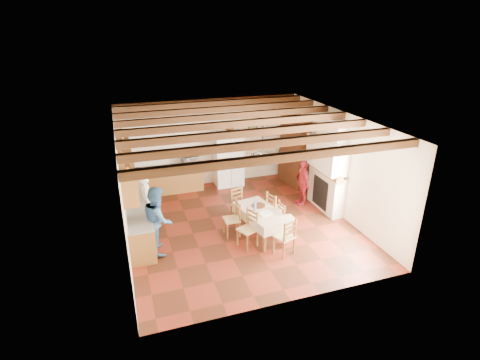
# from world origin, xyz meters

# --- Properties ---
(floor) EXTENTS (6.00, 6.50, 0.02)m
(floor) POSITION_xyz_m (0.00, 0.00, -0.01)
(floor) COLOR #451F11
(floor) RESTS_ON ground
(ceiling) EXTENTS (6.00, 6.50, 0.02)m
(ceiling) POSITION_xyz_m (0.00, 0.00, 3.01)
(ceiling) COLOR silver
(ceiling) RESTS_ON ground
(wall_back) EXTENTS (6.00, 0.02, 3.00)m
(wall_back) POSITION_xyz_m (0.00, 3.26, 1.50)
(wall_back) COLOR #F4E8C9
(wall_back) RESTS_ON ground
(wall_front) EXTENTS (6.00, 0.02, 3.00)m
(wall_front) POSITION_xyz_m (0.00, -3.26, 1.50)
(wall_front) COLOR #F4E8C9
(wall_front) RESTS_ON ground
(wall_left) EXTENTS (0.02, 6.50, 3.00)m
(wall_left) POSITION_xyz_m (-3.01, 0.00, 1.50)
(wall_left) COLOR #F4E8C9
(wall_left) RESTS_ON ground
(wall_right) EXTENTS (0.02, 6.50, 3.00)m
(wall_right) POSITION_xyz_m (3.01, 0.00, 1.50)
(wall_right) COLOR #F4E8C9
(wall_right) RESTS_ON ground
(ceiling_beams) EXTENTS (6.00, 6.30, 0.16)m
(ceiling_beams) POSITION_xyz_m (0.00, 0.00, 2.91)
(ceiling_beams) COLOR #321F0A
(ceiling_beams) RESTS_ON ground
(lower_cabinets_left) EXTENTS (0.60, 4.30, 0.86)m
(lower_cabinets_left) POSITION_xyz_m (-2.70, 1.05, 0.43)
(lower_cabinets_left) COLOR brown
(lower_cabinets_left) RESTS_ON ground
(lower_cabinets_back) EXTENTS (2.30, 0.60, 0.86)m
(lower_cabinets_back) POSITION_xyz_m (-1.55, 2.95, 0.43)
(lower_cabinets_back) COLOR brown
(lower_cabinets_back) RESTS_ON ground
(countertop_left) EXTENTS (0.62, 4.30, 0.04)m
(countertop_left) POSITION_xyz_m (-2.70, 1.05, 0.88)
(countertop_left) COLOR gray
(countertop_left) RESTS_ON lower_cabinets_left
(countertop_back) EXTENTS (2.34, 0.62, 0.04)m
(countertop_back) POSITION_xyz_m (-1.55, 2.95, 0.88)
(countertop_back) COLOR gray
(countertop_back) RESTS_ON lower_cabinets_back
(backsplash_left) EXTENTS (0.03, 4.30, 0.60)m
(backsplash_left) POSITION_xyz_m (-2.98, 1.05, 1.20)
(backsplash_left) COLOR silver
(backsplash_left) RESTS_ON ground
(backsplash_back) EXTENTS (2.30, 0.03, 0.60)m
(backsplash_back) POSITION_xyz_m (-1.55, 3.23, 1.20)
(backsplash_back) COLOR silver
(backsplash_back) RESTS_ON ground
(upper_cabinets) EXTENTS (0.35, 4.20, 0.70)m
(upper_cabinets) POSITION_xyz_m (-2.83, 1.05, 1.85)
(upper_cabinets) COLOR brown
(upper_cabinets) RESTS_ON ground
(fireplace) EXTENTS (0.56, 1.60, 2.80)m
(fireplace) POSITION_xyz_m (2.72, 0.20, 1.40)
(fireplace) COLOR beige
(fireplace) RESTS_ON ground
(wall_picture) EXTENTS (0.34, 0.03, 0.42)m
(wall_picture) POSITION_xyz_m (1.55, 3.23, 1.85)
(wall_picture) COLOR black
(wall_picture) RESTS_ON ground
(refrigerator) EXTENTS (0.95, 0.78, 1.90)m
(refrigerator) POSITION_xyz_m (0.55, 2.97, 0.95)
(refrigerator) COLOR white
(refrigerator) RESTS_ON floor
(hutch) EXTENTS (0.70, 1.37, 2.39)m
(hutch) POSITION_xyz_m (2.75, 2.26, 1.20)
(hutch) COLOR #32170C
(hutch) RESTS_ON floor
(dining_table) EXTENTS (1.11, 1.74, 0.71)m
(dining_table) POSITION_xyz_m (0.37, -0.62, 0.63)
(dining_table) COLOR silver
(dining_table) RESTS_ON floor
(chandelier) EXTENTS (0.47, 0.47, 0.03)m
(chandelier) POSITION_xyz_m (0.37, -0.62, 2.25)
(chandelier) COLOR black
(chandelier) RESTS_ON ground
(chair_left_near) EXTENTS (0.54, 0.55, 0.96)m
(chair_left_near) POSITION_xyz_m (-0.15, -1.02, 0.48)
(chair_left_near) COLOR brown
(chair_left_near) RESTS_ON floor
(chair_left_far) EXTENTS (0.41, 0.43, 0.96)m
(chair_left_far) POSITION_xyz_m (-0.36, -0.39, 0.48)
(chair_left_far) COLOR brown
(chair_left_far) RESTS_ON floor
(chair_right_near) EXTENTS (0.41, 0.43, 0.96)m
(chair_right_near) POSITION_xyz_m (1.03, -0.83, 0.48)
(chair_right_near) COLOR brown
(chair_right_near) RESTS_ON floor
(chair_right_far) EXTENTS (0.51, 0.53, 0.96)m
(chair_right_far) POSITION_xyz_m (0.98, -0.17, 0.48)
(chair_right_far) COLOR brown
(chair_right_far) RESTS_ON floor
(chair_end_near) EXTENTS (0.53, 0.52, 0.96)m
(chair_end_near) POSITION_xyz_m (0.59, -1.62, 0.48)
(chair_end_near) COLOR brown
(chair_end_near) RESTS_ON floor
(chair_end_far) EXTENTS (0.53, 0.51, 0.96)m
(chair_end_far) POSITION_xyz_m (0.12, 0.34, 0.48)
(chair_end_far) COLOR brown
(chair_end_far) RESTS_ON floor
(person_man) EXTENTS (0.43, 0.62, 1.63)m
(person_man) POSITION_xyz_m (-2.41, 0.66, 0.82)
(person_man) COLOR white
(person_man) RESTS_ON floor
(person_woman_blue) EXTENTS (0.66, 0.84, 1.70)m
(person_woman_blue) POSITION_xyz_m (-2.26, -0.52, 0.85)
(person_woman_blue) COLOR teal
(person_woman_blue) RESTS_ON floor
(person_woman_red) EXTENTS (0.39, 0.86, 1.45)m
(person_woman_red) POSITION_xyz_m (2.26, 0.71, 0.72)
(person_woman_red) COLOR #A2202A
(person_woman_red) RESTS_ON floor
(microwave) EXTENTS (0.54, 0.40, 0.28)m
(microwave) POSITION_xyz_m (-0.75, 2.95, 1.04)
(microwave) COLOR silver
(microwave) RESTS_ON countertop_back
(fridge_vase) EXTENTS (0.27, 0.27, 0.28)m
(fridge_vase) POSITION_xyz_m (0.63, 2.97, 2.04)
(fridge_vase) COLOR #32170C
(fridge_vase) RESTS_ON refrigerator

